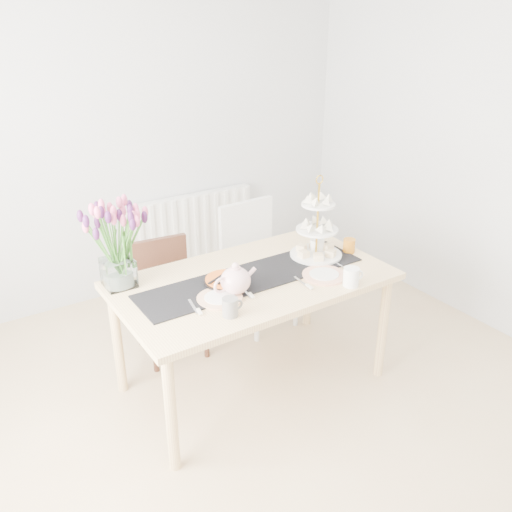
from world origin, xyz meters
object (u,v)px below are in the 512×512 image
dining_table (253,289)px  chair_white (255,255)px  mug_grey (230,307)px  mug_white (351,277)px  teapot (236,280)px  cream_jug (317,246)px  plate_left (220,298)px  tart_tin (226,281)px  mug_orange (349,246)px  chair_brown (166,289)px  plate_right (324,275)px  tulip_vase (114,231)px  cake_stand (317,237)px  radiator (189,229)px

dining_table → chair_white: 0.81m
mug_grey → mug_white: size_ratio=0.92×
teapot → cream_jug: 0.75m
chair_white → mug_grey: (-0.78, -0.96, 0.27)m
teapot → plate_left: size_ratio=1.07×
tart_tin → mug_orange: mug_orange is taller
chair_brown → plate_right: size_ratio=3.02×
tulip_vase → mug_grey: size_ratio=6.16×
cream_jug → plate_right: size_ratio=0.35×
plate_right → mug_orange: bearing=27.0°
dining_table → teapot: (-0.19, -0.12, 0.16)m
chair_brown → cake_stand: bearing=-34.4°
radiator → cream_jug: size_ratio=13.13×
teapot → plate_left: bearing=179.0°
mug_white → radiator: bearing=99.8°
teapot → mug_grey: size_ratio=2.71×
chair_brown → plate_right: chair_brown is taller
mug_grey → cream_jug: bearing=22.8°
radiator → plate_left: 1.85m
mug_orange → mug_white: bearing=-176.0°
chair_brown → chair_white: bearing=4.5°
chair_white → chair_brown: bearing=175.9°
cream_jug → plate_left: (-0.83, -0.20, -0.04)m
tart_tin → chair_brown: bearing=98.9°
radiator → cream_jug: bearing=-83.2°
chair_brown → cake_stand: 1.09m
dining_table → cake_stand: size_ratio=3.32×
dining_table → cream_jug: (0.54, 0.07, 0.12)m
mug_grey → tart_tin: bearing=62.8°
dining_table → plate_right: plate_right is taller
radiator → tulip_vase: 1.75m
mug_white → plate_right: size_ratio=0.42×
mug_white → mug_orange: mug_white is taller
chair_brown → cake_stand: size_ratio=1.63×
tulip_vase → teapot: bearing=-41.5°
cream_jug → mug_orange: 0.21m
mug_white → mug_orange: bearing=57.7°
teapot → tulip_vase: bearing=134.7°
tart_tin → radiator: bearing=71.2°
plate_right → mug_white: bearing=-73.2°
dining_table → teapot: bearing=-147.9°
tulip_vase → mug_orange: size_ratio=6.67×
cream_jug → mug_grey: (-0.87, -0.37, 0.00)m
tulip_vase → teapot: (0.50, -0.44, -0.25)m
cream_jug → mug_white: bearing=-127.4°
chair_white → plate_left: bearing=-136.1°
cream_jug → chair_brown: bearing=121.4°
mug_orange → chair_white: bearing=65.9°
chair_brown → plate_left: size_ratio=3.13×
tulip_vase → cream_jug: tulip_vase is taller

